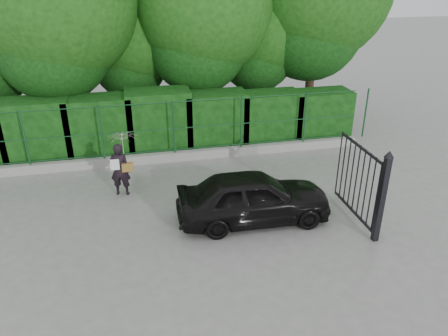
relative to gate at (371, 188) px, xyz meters
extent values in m
plane|color=gray|center=(-4.60, 0.72, -1.19)|extent=(80.00, 80.00, 0.00)
cube|color=#9E9E99|center=(-4.60, 5.22, -1.04)|extent=(14.00, 0.25, 0.30)
cylinder|color=#144521|center=(-8.80, 5.22, 0.01)|extent=(0.06, 0.06, 1.80)
cylinder|color=#144521|center=(-6.50, 5.22, 0.01)|extent=(0.06, 0.06, 1.80)
cylinder|color=#144521|center=(-4.20, 5.22, 0.01)|extent=(0.06, 0.06, 1.80)
cylinder|color=#144521|center=(-1.90, 5.22, 0.01)|extent=(0.06, 0.06, 1.80)
cylinder|color=#144521|center=(0.40, 5.22, 0.01)|extent=(0.06, 0.06, 1.80)
cylinder|color=#144521|center=(2.70, 5.22, 0.01)|extent=(0.06, 0.06, 1.80)
cylinder|color=#144521|center=(-4.60, 5.22, -0.79)|extent=(13.60, 0.03, 0.03)
cylinder|color=#144521|center=(-4.60, 5.22, -0.04)|extent=(13.60, 0.03, 0.03)
cylinder|color=#144521|center=(-4.60, 5.22, 0.86)|extent=(13.60, 0.03, 0.03)
cube|color=black|center=(-8.60, 6.22, -0.13)|extent=(2.20, 1.20, 2.12)
cube|color=black|center=(-6.60, 6.22, -0.14)|extent=(2.20, 1.20, 2.09)
cube|color=black|center=(-4.60, 6.22, -0.09)|extent=(2.20, 1.20, 2.19)
cube|color=black|center=(-2.60, 6.22, -0.19)|extent=(2.20, 1.20, 2.00)
cube|color=black|center=(-0.60, 6.22, -0.25)|extent=(2.20, 1.20, 1.88)
cube|color=black|center=(1.40, 6.22, -0.28)|extent=(2.20, 1.20, 1.82)
cylinder|color=black|center=(-10.10, 8.72, 0.69)|extent=(0.36, 0.36, 3.75)
cylinder|color=black|center=(-7.60, 7.92, 1.06)|extent=(0.36, 0.36, 4.50)
sphere|color=#14470F|center=(-7.60, 7.92, 3.76)|extent=(5.40, 5.40, 5.40)
cylinder|color=black|center=(-5.10, 9.22, 0.44)|extent=(0.36, 0.36, 3.25)
sphere|color=#14470F|center=(-5.10, 9.22, 2.39)|extent=(3.90, 3.90, 3.90)
cylinder|color=black|center=(-2.60, 8.22, 0.94)|extent=(0.36, 0.36, 4.25)
sphere|color=#14470F|center=(-2.60, 8.22, 3.49)|extent=(5.10, 5.10, 5.10)
cylinder|color=black|center=(-0.10, 8.92, 0.56)|extent=(0.36, 0.36, 3.50)
sphere|color=#14470F|center=(-0.10, 8.92, 2.66)|extent=(4.20, 4.20, 4.20)
cylinder|color=black|center=(1.90, 8.52, 1.19)|extent=(0.36, 0.36, 4.75)
cube|color=black|center=(0.00, -0.48, -0.09)|extent=(0.14, 0.14, 2.20)
cone|color=black|center=(0.00, -0.48, 1.09)|extent=(0.22, 0.22, 0.16)
cube|color=black|center=(0.00, 0.67, -1.04)|extent=(0.05, 2.00, 0.06)
cube|color=black|center=(0.00, 0.67, 0.76)|extent=(0.05, 2.00, 0.06)
cylinder|color=black|center=(0.00, -0.28, -0.14)|extent=(0.04, 0.04, 1.90)
cylinder|color=black|center=(0.00, -0.03, -0.14)|extent=(0.04, 0.04, 1.90)
cylinder|color=black|center=(0.00, 0.22, -0.14)|extent=(0.04, 0.04, 1.90)
cylinder|color=black|center=(0.00, 0.47, -0.14)|extent=(0.04, 0.04, 1.90)
cylinder|color=black|center=(0.00, 0.72, -0.14)|extent=(0.04, 0.04, 1.90)
cylinder|color=black|center=(0.00, 0.97, -0.14)|extent=(0.04, 0.04, 1.90)
cylinder|color=black|center=(0.00, 1.22, -0.14)|extent=(0.04, 0.04, 1.90)
cylinder|color=black|center=(0.00, 1.47, -0.14)|extent=(0.04, 0.04, 1.90)
cylinder|color=black|center=(0.00, 1.72, -0.14)|extent=(0.04, 0.04, 1.90)
imported|color=black|center=(-5.97, 3.20, -0.40)|extent=(0.64, 0.49, 1.58)
imported|color=silver|center=(-5.82, 3.25, 0.28)|extent=(0.86, 0.88, 0.79)
cube|color=olive|center=(-5.75, 3.12, -0.31)|extent=(0.32, 0.15, 0.24)
cube|color=white|center=(-6.09, 3.08, -0.18)|extent=(0.25, 0.02, 0.32)
imported|color=black|center=(-2.64, 1.06, -0.52)|extent=(3.98, 1.70, 1.34)
camera|label=1|loc=(-5.47, -8.33, 4.96)|focal=35.00mm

